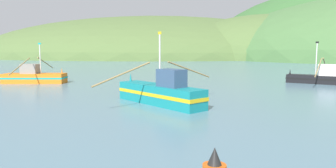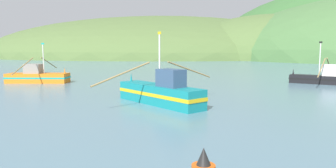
% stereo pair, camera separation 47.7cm
% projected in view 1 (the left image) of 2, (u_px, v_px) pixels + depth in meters
% --- Properties ---
extents(hill_mid_right, '(87.42, 69.94, 38.08)m').
position_uv_depth(hill_mid_right, '(268.00, 58.00, 137.45)').
color(hill_mid_right, '#516B38').
rests_on(hill_mid_right, ground).
extents(hill_far_left, '(191.73, 153.39, 43.19)m').
position_uv_depth(hill_far_left, '(157.00, 56.00, 179.67)').
color(hill_far_left, '#516B38').
rests_on(hill_far_left, ground).
extents(fishing_boat_teal, '(8.44, 7.53, 5.43)m').
position_uv_depth(fishing_boat_teal, '(160.00, 92.00, 23.42)').
color(fishing_boat_teal, '#147F84').
rests_on(fishing_boat_teal, ground).
extents(fishing_boat_black, '(7.57, 10.45, 5.04)m').
position_uv_depth(fishing_boat_black, '(323.00, 78.00, 37.10)').
color(fishing_boat_black, black).
rests_on(fishing_boat_black, ground).
extents(fishing_boat_orange, '(7.42, 12.52, 4.90)m').
position_uv_depth(fishing_boat_orange, '(34.00, 77.00, 38.10)').
color(fishing_boat_orange, orange).
rests_on(fishing_boat_orange, ground).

